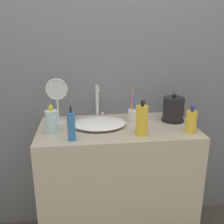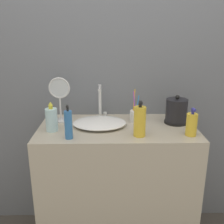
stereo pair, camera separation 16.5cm
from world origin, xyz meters
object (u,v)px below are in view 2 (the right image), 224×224
Objects in this scene: faucet at (101,100)px; vanity_mirror at (60,97)px; electric_kettle at (176,112)px; hand_cream_bottle at (140,121)px; shampoo_bottle at (68,125)px; mouthwash_bottle at (52,119)px; lotion_bottle at (192,124)px; toothbrush_cup at (135,115)px.

vanity_mirror reaches higher than faucet.
electric_kettle is 0.90× the size of hand_cream_bottle.
vanity_mirror is (-0.10, 0.30, 0.09)m from shampoo_bottle.
lotion_bottle is at bearing -5.89° from mouthwash_bottle.
toothbrush_cup is at bearing -16.92° from faucet.
lotion_bottle is at bearing -30.58° from faucet.
toothbrush_cup is 0.56m from mouthwash_bottle.
toothbrush_cup is at bearing 16.88° from mouthwash_bottle.
vanity_mirror is at bearing 178.09° from toothbrush_cup.
electric_kettle reaches higher than lotion_bottle.
lotion_bottle is (0.04, -0.21, -0.01)m from electric_kettle.
electric_kettle is (0.50, -0.11, -0.05)m from faucet.
hand_cream_bottle is at bearing -53.98° from faucet.
faucet is at bearing 168.13° from electric_kettle.
shampoo_bottle is (-0.68, -0.25, 0.01)m from electric_kettle.
vanity_mirror is (-0.77, 0.05, 0.09)m from electric_kettle.
vanity_mirror reaches higher than hand_cream_bottle.
lotion_bottle is at bearing 2.77° from shampoo_bottle.
electric_kettle is at bearing 20.08° from shampoo_bottle.
shampoo_bottle reaches higher than mouthwash_bottle.
vanity_mirror is (-0.51, 0.27, 0.08)m from hand_cream_bottle.
mouthwash_bottle is at bearing -170.95° from electric_kettle.
hand_cream_bottle reaches higher than shampoo_bottle.
faucet is 1.08× the size of toothbrush_cup.
electric_kettle is 1.14× the size of lotion_bottle.
lotion_bottle is 0.79× the size of hand_cream_bottle.
lotion_bottle is 0.84× the size of shampoo_bottle.
faucet is at bearing 11.51° from vanity_mirror.
toothbrush_cup is 1.10× the size of shampoo_bottle.
vanity_mirror is at bearing -168.49° from faucet.
lotion_bottle is at bearing -39.13° from toothbrush_cup.
mouthwash_bottle is at bearing 170.41° from hand_cream_bottle.
electric_kettle is at bearing -7.24° from toothbrush_cup.
faucet is 0.26m from toothbrush_cup.
vanity_mirror is (-0.51, 0.02, 0.13)m from toothbrush_cup.
toothbrush_cup is 0.39m from lotion_bottle.
hand_cream_bottle is (-0.27, -0.22, 0.01)m from electric_kettle.
mouthwash_bottle is at bearing -163.12° from toothbrush_cup.
toothbrush_cup is (-0.27, 0.03, -0.03)m from electric_kettle.
electric_kettle is at bearing 9.05° from mouthwash_bottle.
vanity_mirror is (-0.81, 0.26, 0.10)m from lotion_bottle.
vanity_mirror reaches higher than mouthwash_bottle.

